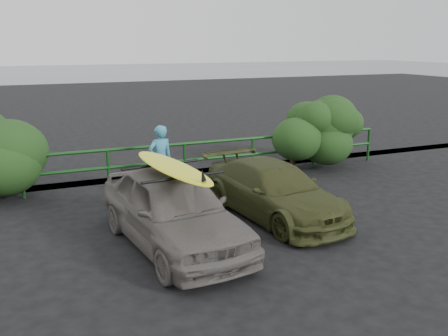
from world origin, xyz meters
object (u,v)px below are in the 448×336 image
Objects in this scene: guardrail at (148,165)px; man at (160,159)px; sedan at (173,209)px; surfboard at (172,167)px; olive_vehicle at (274,191)px.

man is at bearing -81.82° from guardrail.
sedan is 0.78m from surfboard.
guardrail is 3.85m from olive_vehicle.
sedan is at bearing 68.31° from man.
man is at bearing 71.11° from surfboard.
guardrail is at bearing -91.34° from man.
man is (-1.72, 2.57, 0.27)m from olive_vehicle.
man reaches higher than guardrail.
sedan reaches higher than olive_vehicle.
surfboard is at bearing 0.00° from sedan.
man reaches higher than surfboard.
olive_vehicle reaches higher than guardrail.
surfboard is at bearing 68.31° from man.
man reaches higher than sedan.
surfboard is (-0.59, -4.09, 0.96)m from guardrail.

